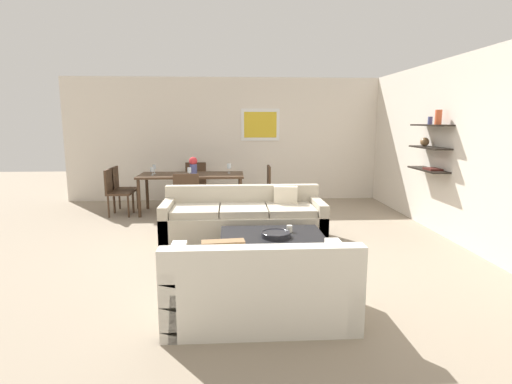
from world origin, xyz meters
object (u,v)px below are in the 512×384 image
(dining_chair_head, at_px, (196,180))
(wine_glass_right_far, at_px, (229,166))
(dining_chair_left_far, at_px, (121,186))
(wine_glass_foot, at_px, (189,170))
(wine_glass_left_far, at_px, (154,167))
(coffee_table, at_px, (272,250))
(dining_chair_left_near, at_px, (115,189))
(sofa_beige, at_px, (244,221))
(dining_chair_right_far, at_px, (263,185))
(wine_glass_head, at_px, (193,166))
(dining_table, at_px, (192,178))
(centerpiece_vase, at_px, (193,165))
(decorative_bowl, at_px, (276,234))
(loveseat_white, at_px, (259,287))
(candle_jar, at_px, (289,229))
(wine_glass_left_near, at_px, (152,170))
(dining_chair_foot, at_px, (187,194))

(dining_chair_head, bearing_deg, wine_glass_right_far, -45.14)
(dining_chair_left_far, height_order, wine_glass_foot, wine_glass_foot)
(dining_chair_left_far, relative_size, wine_glass_left_far, 4.97)
(coffee_table, bearing_deg, wine_glass_left_far, 122.48)
(dining_chair_left_near, xyz_separation_m, dining_chair_head, (1.40, 1.03, 0.00))
(sofa_beige, height_order, dining_chair_left_near, dining_chair_left_near)
(dining_chair_left_far, bearing_deg, dining_chair_right_far, 0.00)
(coffee_table, xyz_separation_m, wine_glass_head, (-1.27, 3.39, 0.67))
(dining_table, distance_m, centerpiece_vase, 0.25)
(decorative_bowl, distance_m, wine_glass_foot, 3.07)
(dining_chair_left_near, relative_size, wine_glass_right_far, 4.65)
(sofa_beige, relative_size, decorative_bowl, 6.61)
(wine_glass_left_far, relative_size, centerpiece_vase, 0.53)
(dining_chair_left_far, bearing_deg, loveseat_white, -62.17)
(candle_jar, height_order, dining_chair_left_far, dining_chair_left_far)
(dining_table, xyz_separation_m, wine_glass_left_far, (-0.72, 0.11, 0.20))
(dining_chair_left_far, bearing_deg, wine_glass_left_near, -23.66)
(dining_chair_head, distance_m, wine_glass_left_far, 1.09)
(wine_glass_foot, bearing_deg, wine_glass_head, 90.00)
(dining_table, bearing_deg, candle_jar, -62.56)
(loveseat_white, bearing_deg, dining_table, 103.02)
(sofa_beige, bearing_deg, dining_chair_left_far, 138.23)
(dining_chair_left_near, bearing_deg, wine_glass_foot, -7.09)
(decorative_bowl, height_order, dining_chair_foot, dining_chair_foot)
(dining_chair_right_far, bearing_deg, wine_glass_left_near, -172.04)
(candle_jar, xyz_separation_m, wine_glass_foot, (-1.50, 2.52, 0.45))
(dining_chair_left_near, bearing_deg, dining_chair_right_far, 7.79)
(sofa_beige, relative_size, dining_chair_head, 2.70)
(wine_glass_right_far, bearing_deg, dining_chair_left_far, 177.67)
(dining_chair_right_far, bearing_deg, dining_chair_foot, -143.85)
(coffee_table, xyz_separation_m, dining_chair_left_far, (-2.67, 3.22, 0.31))
(decorative_bowl, xyz_separation_m, dining_chair_foot, (-1.30, 2.27, 0.09))
(dining_chair_left_far, bearing_deg, dining_chair_foot, -36.15)
(dining_chair_left_far, bearing_deg, wine_glass_head, 7.09)
(dining_table, distance_m, wine_glass_head, 0.41)
(dining_chair_left_far, relative_size, wine_glass_foot, 5.19)
(dining_chair_foot, distance_m, wine_glass_right_far, 1.25)
(decorative_bowl, distance_m, wine_glass_right_far, 3.30)
(wine_glass_left_near, distance_m, centerpiece_vase, 0.77)
(dining_chair_left_far, height_order, wine_glass_head, wine_glass_head)
(dining_chair_left_far, xyz_separation_m, wine_glass_left_far, (0.68, -0.09, 0.37))
(sofa_beige, distance_m, dining_chair_left_far, 3.17)
(decorative_bowl, distance_m, centerpiece_vase, 3.37)
(candle_jar, bearing_deg, coffee_table, -149.40)
(wine_glass_head, bearing_deg, candle_jar, -65.26)
(sofa_beige, xyz_separation_m, centerpiece_vase, (-0.91, 1.88, 0.64))
(candle_jar, height_order, dining_chair_foot, dining_chair_foot)
(loveseat_white, xyz_separation_m, dining_chair_right_far, (0.39, 4.58, 0.21))
(wine_glass_head, bearing_deg, dining_chair_foot, -90.00)
(candle_jar, height_order, wine_glass_left_near, wine_glass_left_near)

